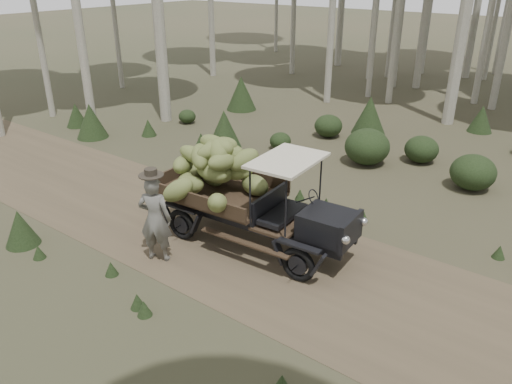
% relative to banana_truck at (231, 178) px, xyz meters
% --- Properties ---
extents(ground, '(120.00, 120.00, 0.00)m').
position_rel_banana_truck_xyz_m(ground, '(1.94, -0.30, -1.39)').
color(ground, '#473D2B').
rests_on(ground, ground).
extents(dirt_track, '(70.00, 4.00, 0.01)m').
position_rel_banana_truck_xyz_m(dirt_track, '(1.94, -0.30, -1.39)').
color(dirt_track, brown).
rests_on(dirt_track, ground).
extents(banana_truck, '(4.88, 2.37, 2.33)m').
position_rel_banana_truck_xyz_m(banana_truck, '(0.00, 0.00, 0.00)').
color(banana_truck, black).
rests_on(banana_truck, ground).
extents(farmer, '(0.81, 0.70, 2.03)m').
position_rel_banana_truck_xyz_m(farmer, '(-0.58, -1.72, -0.43)').
color(farmer, '#62605A').
rests_on(farmer, ground).
extents(undergrowth, '(22.42, 22.39, 1.40)m').
position_rel_banana_truck_xyz_m(undergrowth, '(1.33, 1.74, -0.86)').
color(undergrowth, '#233319').
rests_on(undergrowth, ground).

